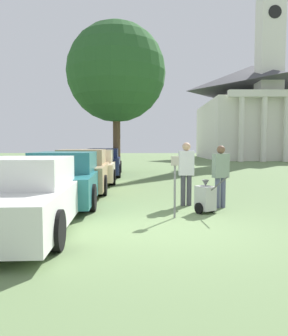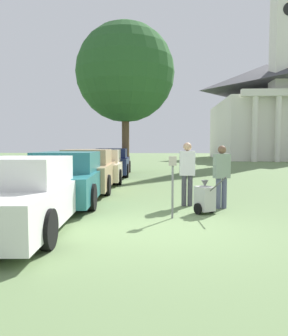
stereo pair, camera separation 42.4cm
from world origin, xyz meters
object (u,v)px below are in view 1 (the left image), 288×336
Objects in this scene: parked_car_navy at (104,163)px; parked_car_white at (28,195)px; parked_car_tan at (83,171)px; church at (252,108)px; parked_car_teal at (67,179)px; parked_car_cream at (95,167)px; parking_meter at (175,175)px; person_worker at (186,170)px; equipment_cart at (205,198)px; person_supervisor at (221,172)px.

parked_car_white is at bearing -93.79° from parked_car_navy.
parked_car_tan is (-0.00, 5.82, 0.04)m from parked_car_white.
parked_car_tan is 32.72m from church.
parked_car_teal is 5.51m from parked_car_cream.
parked_car_navy is 3.63× the size of parking_meter.
church is (15.36, 28.36, 5.49)m from parked_car_tan.
parked_car_teal is 2.96× the size of person_worker.
parked_car_teal is at bearing 86.21° from parked_car_white.
parking_meter is at bearing -61.30° from parked_car_tan.
parked_car_navy is at bearing 86.21° from parked_car_tan.
parked_car_white reaches higher than equipment_cart.
equipment_cart is (3.92, -4.32, -0.33)m from parked_car_tan.
church reaches higher than parked_car_navy.
parked_car_navy reaches higher than parked_car_white.
parked_car_cream is (0.00, 5.51, -0.01)m from parked_car_teal.
parked_car_navy is 2.97× the size of person_worker.
person_worker reaches higher than parked_car_navy.
parked_car_tan is 5.78m from parking_meter.
parked_car_teal is 1.00× the size of parked_car_navy.
equipment_cart is at bearing -109.29° from church.
person_worker reaches higher than parked_car_cream.
parked_car_tan is at bearing -93.79° from parked_car_navy.
parked_car_cream is 0.20× the size of church.
parked_car_teal is at bearing -93.79° from parked_car_navy.
parked_car_navy is at bearing -70.97° from person_worker.
church reaches higher than parked_car_cream.
church reaches higher than parked_car_tan.
parked_car_cream is at bearing -93.78° from parked_car_navy.
person_worker is (3.55, -6.18, 0.34)m from parked_car_cream.
parked_car_white is 5.21× the size of equipment_cart.
equipment_cart is at bearing 34.00° from parking_meter.
parked_car_teal is 35.02m from church.
parked_car_white is 4.21m from equipment_cart.
person_worker reaches higher than parked_car_teal.
church reaches higher than equipment_cart.
parked_car_tan is 5.73m from person_supervisor.
parked_car_navy is at bearing 86.22° from parked_car_cream.
parked_car_teal is 3.62× the size of parking_meter.
parked_car_teal is 4.28m from equipment_cart.
parked_car_navy is (-0.00, 8.62, 0.02)m from parked_car_teal.
church is at bearing 59.85° from parked_car_teal.
person_worker is at bearing -72.85° from parked_car_navy.
church is at bearing 62.02° from parked_car_white.
parking_meter is 1.46× the size of equipment_cart.
parked_car_white is at bearing -93.79° from parked_car_cream.
church is (11.44, 32.68, 5.82)m from equipment_cart.
parked_car_white is 4.99m from person_supervisor.
parking_meter is 0.82× the size of person_worker.
equipment_cart is (3.92, -10.31, -0.32)m from parked_car_navy.
parked_car_tan is 1.02× the size of parked_car_cream.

